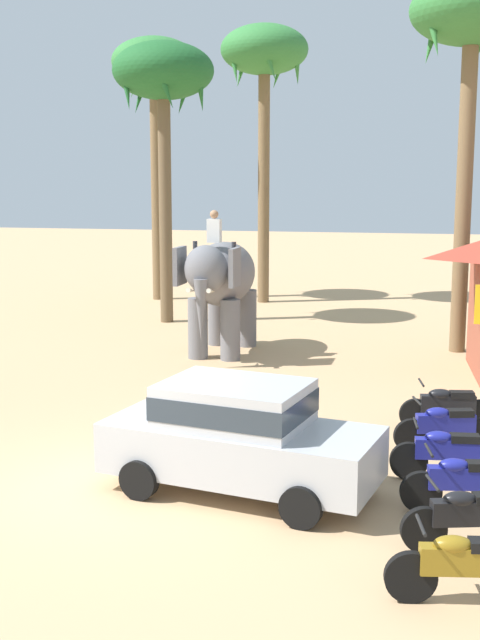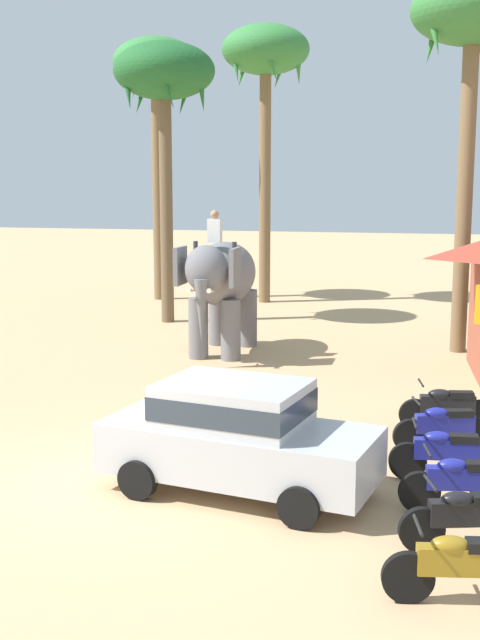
# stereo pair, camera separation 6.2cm
# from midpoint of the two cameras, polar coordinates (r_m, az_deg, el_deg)

# --- Properties ---
(ground_plane) EXTENTS (120.00, 120.00, 0.00)m
(ground_plane) POSITION_cam_midpoint_polar(r_m,az_deg,el_deg) (13.18, -8.86, -11.29)
(ground_plane) COLOR tan
(car_sedan_foreground) EXTENTS (4.35, 2.46, 1.70)m
(car_sedan_foreground) POSITION_cam_midpoint_polar(r_m,az_deg,el_deg) (12.54, -0.25, -7.79)
(car_sedan_foreground) COLOR #B7BABF
(car_sedan_foreground) RESTS_ON ground
(elephant_with_mahout) EXTENTS (1.68, 3.89, 3.88)m
(elephant_with_mahout) POSITION_cam_midpoint_polar(r_m,az_deg,el_deg) (22.10, -1.41, 2.72)
(elephant_with_mahout) COLOR slate
(elephant_with_mahout) RESTS_ON ground
(motorcycle_nearest_camera) EXTENTS (1.79, 0.57, 0.94)m
(motorcycle_nearest_camera) POSITION_cam_midpoint_polar(r_m,az_deg,el_deg) (9.93, 15.04, -15.93)
(motorcycle_nearest_camera) COLOR black
(motorcycle_nearest_camera) RESTS_ON ground
(motorcycle_second_in_row) EXTENTS (1.76, 0.70, 0.94)m
(motorcycle_second_in_row) POSITION_cam_midpoint_polar(r_m,az_deg,el_deg) (11.20, 15.40, -12.89)
(motorcycle_second_in_row) COLOR black
(motorcycle_second_in_row) RESTS_ON ground
(motorcycle_mid_row) EXTENTS (1.79, 0.58, 0.94)m
(motorcycle_mid_row) POSITION_cam_midpoint_polar(r_m,az_deg,el_deg) (12.36, 14.98, -10.68)
(motorcycle_mid_row) COLOR black
(motorcycle_mid_row) RESTS_ON ground
(motorcycle_fourth_in_row) EXTENTS (1.80, 0.55, 0.94)m
(motorcycle_fourth_in_row) POSITION_cam_midpoint_polar(r_m,az_deg,el_deg) (13.54, 13.95, -8.81)
(motorcycle_fourth_in_row) COLOR black
(motorcycle_fourth_in_row) RESTS_ON ground
(motorcycle_far_in_row) EXTENTS (1.76, 0.70, 0.94)m
(motorcycle_far_in_row) POSITION_cam_midpoint_polar(r_m,az_deg,el_deg) (14.87, 13.81, -7.11)
(motorcycle_far_in_row) COLOR black
(motorcycle_far_in_row) RESTS_ON ground
(motorcycle_end_of_row) EXTENTS (1.79, 0.55, 0.94)m
(motorcycle_end_of_row) POSITION_cam_midpoint_polar(r_m,az_deg,el_deg) (16.12, 13.97, -5.79)
(motorcycle_end_of_row) COLOR black
(motorcycle_end_of_row) RESTS_ON ground
(palm_tree_behind_elephant) EXTENTS (3.20, 3.20, 9.86)m
(palm_tree_behind_elephant) POSITION_cam_midpoint_polar(r_m,az_deg,el_deg) (32.47, -5.95, 16.62)
(palm_tree_behind_elephant) COLOR brown
(palm_tree_behind_elephant) RESTS_ON ground
(palm_tree_near_hut) EXTENTS (3.20, 3.20, 9.84)m
(palm_tree_near_hut) POSITION_cam_midpoint_polar(r_m,az_deg,el_deg) (23.34, 15.56, 18.98)
(palm_tree_near_hut) COLOR brown
(palm_tree_near_hut) RESTS_ON ground
(palm_tree_left_of_road) EXTENTS (3.20, 3.20, 10.18)m
(palm_tree_left_of_road) POSITION_cam_midpoint_polar(r_m,az_deg,el_deg) (31.60, 1.63, 17.38)
(palm_tree_left_of_road) COLOR brown
(palm_tree_left_of_road) RESTS_ON ground
(palm_tree_far_back) EXTENTS (3.20, 3.20, 8.91)m
(palm_tree_far_back) POSITION_cam_midpoint_polar(r_m,az_deg,el_deg) (27.21, -5.36, 16.10)
(palm_tree_far_back) COLOR brown
(palm_tree_far_back) RESTS_ON ground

